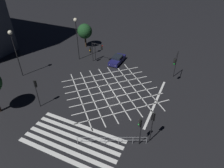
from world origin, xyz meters
name	(u,v)px	position (x,y,z in m)	size (l,w,h in m)	color
ground_plane	(112,90)	(0.00, 0.00, 0.00)	(200.00, 200.00, 0.00)	black
road_markings	(97,114)	(0.35, -5.43, 0.00)	(16.49, 21.06, 0.01)	silver
traffic_light_se_main	(140,127)	(6.66, -7.71, 2.61)	(0.39, 0.36, 3.65)	black
traffic_light_nw_main	(98,49)	(-5.96, 6.95, 2.70)	(2.17, 0.36, 3.70)	black
traffic_light_nw_cross	(92,50)	(-6.95, 6.61, 2.36)	(0.36, 1.98, 3.25)	black
traffic_light_sw_cross	(36,88)	(-7.20, -7.19, 2.91)	(0.36, 0.39, 4.07)	black
traffic_light_se_cross	(153,121)	(7.66, -6.73, 2.86)	(0.36, 0.39, 4.00)	black
traffic_light_ne_cross	(175,62)	(7.56, 6.30, 3.36)	(0.36, 2.81, 4.55)	black
street_lamp_east	(76,28)	(-9.84, 6.52, 6.07)	(0.64, 0.64, 7.74)	black
street_lamp_west	(13,41)	(-15.17, -2.42, 6.02)	(0.64, 0.64, 7.67)	black
street_tree_far	(85,31)	(-11.72, 12.12, 3.34)	(3.01, 3.01, 4.87)	#38281C
waiting_car	(117,59)	(-2.75, 8.28, 0.62)	(1.72, 4.32, 1.30)	#191951
pedestrian_railing	(112,139)	(4.08, -8.89, 0.67)	(6.78, 3.14, 1.05)	#9EA0A5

